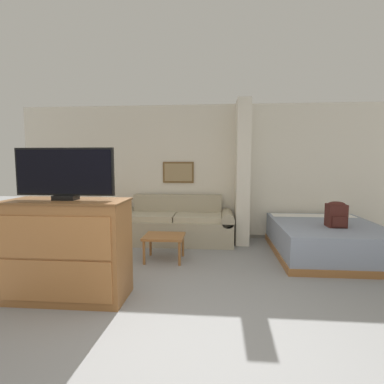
% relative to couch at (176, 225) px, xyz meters
% --- Properties ---
extents(ground_plane, '(20.00, 20.00, 0.00)m').
position_rel_couch_xyz_m(ground_plane, '(0.50, -3.24, -0.32)').
color(ground_plane, gray).
extents(wall_back, '(7.33, 0.16, 2.60)m').
position_rel_couch_xyz_m(wall_back, '(0.50, 0.48, 0.97)').
color(wall_back, silver).
rests_on(wall_back, ground_plane).
extents(wall_partition_pillar, '(0.24, 0.65, 2.60)m').
position_rel_couch_xyz_m(wall_partition_pillar, '(1.23, 0.10, 0.98)').
color(wall_partition_pillar, silver).
rests_on(wall_partition_pillar, ground_plane).
extents(couch, '(2.15, 0.84, 0.86)m').
position_rel_couch_xyz_m(couch, '(0.00, 0.00, 0.00)').
color(couch, tan).
rests_on(couch, ground_plane).
extents(coffee_table, '(0.60, 0.51, 0.39)m').
position_rel_couch_xyz_m(coffee_table, '(-0.03, -1.07, 0.02)').
color(coffee_table, '#996033').
rests_on(coffee_table, ground_plane).
extents(side_table, '(0.49, 0.49, 0.58)m').
position_rel_couch_xyz_m(side_table, '(-1.28, -0.02, 0.17)').
color(side_table, '#996033').
rests_on(side_table, ground_plane).
extents(table_lamp, '(0.30, 0.30, 0.46)m').
position_rel_couch_xyz_m(table_lamp, '(-1.28, -0.02, 0.58)').
color(table_lamp, tan).
rests_on(table_lamp, side_table).
extents(tv_dresser, '(1.30, 0.57, 1.09)m').
position_rel_couch_xyz_m(tv_dresser, '(-0.85, -2.42, 0.23)').
color(tv_dresser, '#996033').
rests_on(tv_dresser, ground_plane).
extents(tv, '(1.07, 0.16, 0.56)m').
position_rel_couch_xyz_m(tv, '(-0.85, -2.42, 1.06)').
color(tv, black).
rests_on(tv, tv_dresser).
extents(bed, '(1.62, 1.95, 0.52)m').
position_rel_couch_xyz_m(bed, '(2.52, -0.59, -0.06)').
color(bed, '#996033').
rests_on(bed, ground_plane).
extents(backpack, '(0.26, 0.27, 0.39)m').
position_rel_couch_xyz_m(backpack, '(2.57, -0.84, 0.40)').
color(backpack, '#471E19').
rests_on(backpack, bed).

